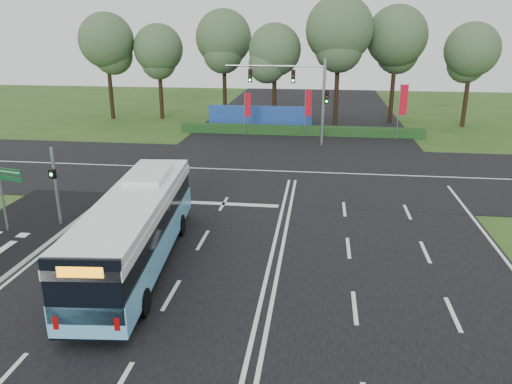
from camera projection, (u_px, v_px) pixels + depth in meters
The scene contains 14 objects.
ground at pixel (274, 245), 22.51m from camera, with size 120.00×120.00×0.00m, color #28511B.
road_main at pixel (274, 244), 22.50m from camera, with size 20.00×120.00×0.04m, color black.
road_cross at pixel (291, 172), 33.80m from camera, with size 120.00×14.00×0.05m, color black.
kerb_strip at pixel (28, 260), 20.91m from camera, with size 0.25×18.00×0.12m, color gray.
city_bus at pixel (137, 229), 19.95m from camera, with size 3.48×11.75×3.32m.
pedestrian_signal at pixel (55, 184), 24.07m from camera, with size 0.37×0.44×3.92m.
street_sign at pixel (6, 185), 23.10m from camera, with size 1.41×0.45×3.73m.
banner_flag_left at pixel (247, 107), 44.37m from camera, with size 0.58×0.06×3.93m.
banner_flag_mid at pixel (308, 106), 43.76m from camera, with size 0.60×0.26×4.25m.
banner_flag_right at pixel (402, 104), 42.63m from camera, with size 0.72×0.10×4.85m.
traffic_light_gantry at pixel (302, 88), 40.32m from camera, with size 8.41×0.28×7.00m.
hedge at pixel (300, 131), 45.45m from camera, with size 22.00×1.20×0.80m, color #153A17.
blue_hoarding at pixel (260, 117), 48.08m from camera, with size 10.00×0.30×2.20m, color navy.
eucalyptus_row at pixel (282, 40), 49.35m from camera, with size 41.54×9.29×12.37m.
Camera 1 is at (1.87, -20.56, 9.32)m, focal length 35.00 mm.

